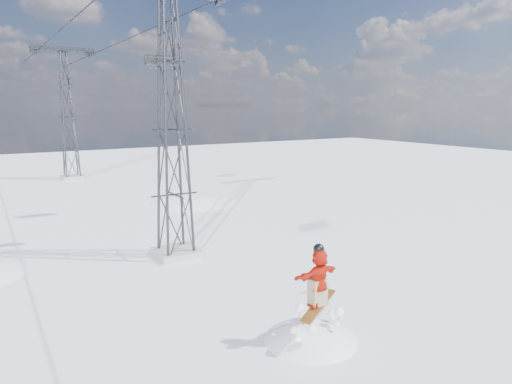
% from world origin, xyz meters
% --- Properties ---
extents(ground, '(120.00, 120.00, 0.00)m').
position_xyz_m(ground, '(0.00, 0.00, 0.00)').
color(ground, white).
rests_on(ground, ground).
extents(snow_terrain, '(39.00, 37.00, 22.00)m').
position_xyz_m(snow_terrain, '(-4.77, 21.24, -9.59)').
color(snow_terrain, white).
rests_on(snow_terrain, ground).
extents(lift_tower_near, '(5.20, 1.80, 11.43)m').
position_xyz_m(lift_tower_near, '(0.80, 8.00, 5.47)').
color(lift_tower_near, '#999999').
rests_on(lift_tower_near, ground).
extents(lift_tower_far, '(5.20, 1.80, 11.43)m').
position_xyz_m(lift_tower_far, '(0.80, 33.00, 5.47)').
color(lift_tower_far, '#999999').
rests_on(lift_tower_far, ground).
extents(haul_cables, '(4.46, 51.00, 0.06)m').
position_xyz_m(haul_cables, '(0.80, 19.50, 10.85)').
color(haul_cables, black).
rests_on(haul_cables, ground).
extents(lift_chair_mid, '(1.93, 0.55, 2.39)m').
position_xyz_m(lift_chair_mid, '(3.00, 14.94, 8.93)').
color(lift_chair_mid, black).
rests_on(lift_chair_mid, ground).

